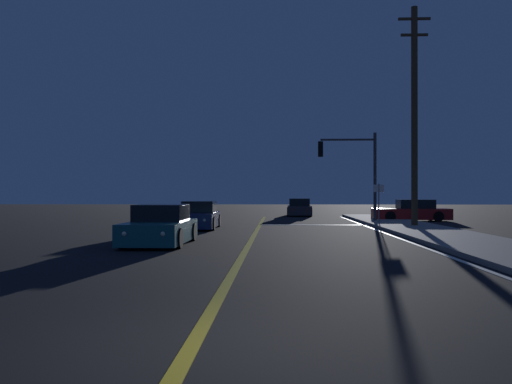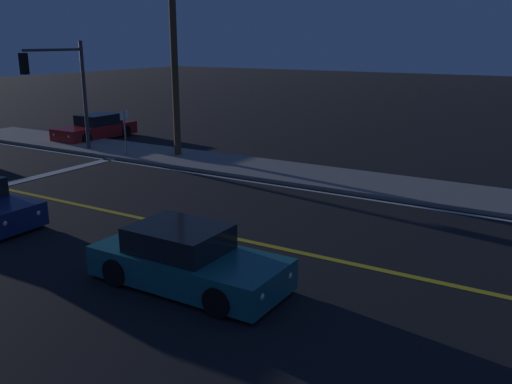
% 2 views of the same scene
% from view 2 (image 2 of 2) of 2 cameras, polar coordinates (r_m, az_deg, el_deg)
% --- Properties ---
extents(sidewalk_right, '(3.20, 45.39, 0.15)m').
position_cam_2_polar(sidewalk_right, '(21.42, 9.80, 1.13)').
color(sidewalk_right, gray).
rests_on(sidewalk_right, ground).
extents(lane_line_center, '(0.20, 42.87, 0.01)m').
position_cam_2_polar(lane_line_center, '(15.04, -0.80, -5.14)').
color(lane_line_center, gold).
rests_on(lane_line_center, ground).
extents(lane_line_edge_right, '(0.16, 42.87, 0.01)m').
position_cam_2_polar(lane_line_edge_right, '(19.78, 7.82, -0.20)').
color(lane_line_edge_right, silver).
rests_on(lane_line_edge_right, ground).
extents(stop_bar, '(5.85, 0.50, 0.01)m').
position_cam_2_polar(stop_bar, '(24.37, -19.68, 2.02)').
color(stop_bar, silver).
rests_on(stop_bar, ground).
extents(car_side_waiting_teal, '(1.97, 4.52, 1.34)m').
position_cam_2_polar(car_side_waiting_teal, '(12.41, -7.17, -7.01)').
color(car_side_waiting_teal, '#195960').
rests_on(car_side_waiting_teal, ground).
extents(car_mid_block_red, '(4.72, 1.94, 1.34)m').
position_cam_2_polar(car_mid_block_red, '(31.85, -16.22, 6.36)').
color(car_mid_block_red, maroon).
rests_on(car_mid_block_red, ground).
extents(traffic_signal_near_right, '(3.40, 0.28, 5.27)m').
position_cam_2_polar(traffic_signal_near_right, '(27.20, -19.43, 10.82)').
color(traffic_signal_near_right, '#38383D').
rests_on(traffic_signal_near_right, ground).
extents(utility_pole_right, '(1.58, 0.31, 10.99)m').
position_cam_2_polar(utility_pole_right, '(25.47, -8.56, 16.14)').
color(utility_pole_right, '#4C3823').
rests_on(utility_pole_right, ground).
extents(street_sign_corner, '(0.56, 0.09, 2.24)m').
position_cam_2_polar(street_sign_corner, '(25.99, -13.44, 6.69)').
color(street_sign_corner, slate).
rests_on(street_sign_corner, ground).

